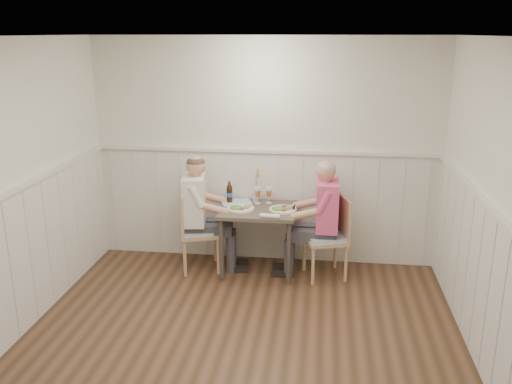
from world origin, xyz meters
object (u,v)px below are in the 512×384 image
(chair_right, at_px, (330,234))
(diner_cream, at_px, (199,222))
(grass_vase, at_px, (255,186))
(beer_bottle, at_px, (230,193))
(dining_table, at_px, (258,218))
(chair_left, at_px, (195,228))
(man_in_pink, at_px, (323,228))

(chair_right, bearing_deg, diner_cream, -180.00)
(chair_right, height_order, grass_vase, grass_vase)
(beer_bottle, bearing_deg, chair_right, -10.26)
(chair_right, distance_m, grass_vase, 1.01)
(chair_right, xyz_separation_m, diner_cream, (-1.48, -0.00, 0.07))
(beer_bottle, bearing_deg, grass_vase, 9.26)
(dining_table, bearing_deg, diner_cream, -177.84)
(beer_bottle, bearing_deg, chair_left, -149.05)
(chair_left, height_order, grass_vase, grass_vase)
(diner_cream, relative_size, beer_bottle, 5.50)
(dining_table, relative_size, grass_vase, 1.97)
(dining_table, bearing_deg, chair_right, -1.81)
(chair_right, xyz_separation_m, man_in_pink, (-0.09, 0.01, 0.07))
(dining_table, distance_m, chair_left, 0.74)
(man_in_pink, xyz_separation_m, beer_bottle, (-1.07, 0.20, 0.30))
(chair_right, height_order, beer_bottle, beer_bottle)
(chair_right, height_order, chair_left, chair_left)
(dining_table, height_order, diner_cream, diner_cream)
(chair_right, distance_m, diner_cream, 1.48)
(dining_table, xyz_separation_m, man_in_pink, (0.72, -0.02, -0.08))
(man_in_pink, xyz_separation_m, grass_vase, (-0.78, 0.25, 0.38))
(diner_cream, height_order, beer_bottle, diner_cream)
(man_in_pink, relative_size, grass_vase, 3.19)
(chair_right, xyz_separation_m, beer_bottle, (-1.16, 0.21, 0.36))
(dining_table, xyz_separation_m, diner_cream, (-0.67, -0.03, -0.07))
(chair_right, height_order, man_in_pink, man_in_pink)
(chair_left, relative_size, beer_bottle, 3.72)
(chair_left, xyz_separation_m, beer_bottle, (0.37, 0.22, 0.36))
(chair_right, distance_m, beer_bottle, 1.23)
(dining_table, bearing_deg, chair_left, -177.24)
(dining_table, relative_size, chair_left, 0.90)
(man_in_pink, distance_m, grass_vase, 0.90)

